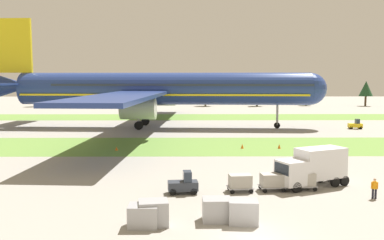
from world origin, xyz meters
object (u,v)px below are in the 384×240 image
at_px(cargo_dolly_lead, 240,181).
at_px(cargo_dolly_third, 303,180).
at_px(airliner, 152,89).
at_px(uld_container_2, 143,216).
at_px(uld_container_3, 243,212).
at_px(pushback_tractor, 356,125).
at_px(taxiway_marker_0, 117,149).
at_px(catering_truck, 313,166).
at_px(taxiway_marker_1, 242,146).
at_px(uld_container_0, 153,213).
at_px(taxiway_marker_2, 279,146).
at_px(ground_crew_marshaller, 374,188).
at_px(baggage_tug, 184,184).
at_px(uld_container_1, 217,210).
at_px(cargo_dolly_second, 272,181).

distance_m(cargo_dolly_lead, cargo_dolly_third, 5.80).
height_order(airliner, cargo_dolly_third, airliner).
relative_size(uld_container_2, uld_container_3, 1.00).
relative_size(pushback_tractor, taxiway_marker_0, 5.51).
height_order(airliner, catering_truck, airliner).
bearing_deg(uld_container_2, taxiway_marker_1, 71.01).
height_order(airliner, taxiway_marker_0, airliner).
distance_m(catering_truck, uld_container_0, 17.15).
bearing_deg(taxiway_marker_1, taxiway_marker_0, -175.72).
bearing_deg(taxiway_marker_2, uld_container_3, -106.69).
height_order(catering_truck, uld_container_0, catering_truck).
xyz_separation_m(cargo_dolly_lead, ground_crew_marshaller, (10.95, -2.25, 0.03)).
relative_size(airliner, pushback_tractor, 31.71).
distance_m(baggage_tug, taxiway_marker_0, 23.81).
xyz_separation_m(cargo_dolly_lead, uld_container_0, (-6.98, -8.37, -0.06)).
distance_m(baggage_tug, taxiway_marker_2, 26.61).
bearing_deg(uld_container_0, ground_crew_marshaller, 18.82).
distance_m(uld_container_0, uld_container_1, 4.47).
bearing_deg(taxiway_marker_1, catering_truck, -79.67).
bearing_deg(pushback_tractor, taxiway_marker_1, 135.53).
bearing_deg(cargo_dolly_third, ground_crew_marshaller, -124.67).
xyz_separation_m(pushback_tractor, ground_crew_marshaller, (-17.57, -47.64, 0.13)).
relative_size(pushback_tractor, uld_container_2, 1.34).
xyz_separation_m(cargo_dolly_lead, pushback_tractor, (28.53, 45.39, -0.10)).
relative_size(cargo_dolly_lead, taxiway_marker_0, 4.82).
distance_m(uld_container_1, uld_container_2, 5.18).
bearing_deg(taxiway_marker_2, cargo_dolly_second, -103.93).
height_order(catering_truck, taxiway_marker_1, catering_truck).
bearing_deg(baggage_tug, catering_truck, -85.68).
height_order(uld_container_2, taxiway_marker_1, uld_container_2).
relative_size(uld_container_0, uld_container_2, 1.00).
height_order(uld_container_0, taxiway_marker_1, uld_container_0).
height_order(cargo_dolly_third, ground_crew_marshaller, ground_crew_marshaller).
relative_size(cargo_dolly_second, ground_crew_marshaller, 1.35).
xyz_separation_m(cargo_dolly_third, pushback_tractor, (22.76, 44.79, -0.10)).
distance_m(airliner, taxiway_marker_2, 33.44).
bearing_deg(uld_container_3, taxiway_marker_0, 115.35).
height_order(pushback_tractor, uld_container_0, pushback_tractor).
distance_m(airliner, taxiway_marker_1, 30.44).
bearing_deg(pushback_tractor, uld_container_2, 149.84).
height_order(cargo_dolly_second, uld_container_1, uld_container_1).
xyz_separation_m(baggage_tug, pushback_tractor, (33.53, 45.90, 0.00)).
relative_size(ground_crew_marshaller, uld_container_1, 0.87).
bearing_deg(airliner, uld_container_2, 7.95).
bearing_deg(catering_truck, uld_container_3, 117.38).
xyz_separation_m(cargo_dolly_third, uld_container_3, (-6.54, -8.65, -0.10)).
height_order(pushback_tractor, taxiway_marker_2, pushback_tractor).
bearing_deg(cargo_dolly_third, uld_container_0, 119.21).
bearing_deg(taxiway_marker_1, ground_crew_marshaller, -72.44).
xyz_separation_m(cargo_dolly_lead, catering_truck, (6.92, 1.63, 1.03)).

